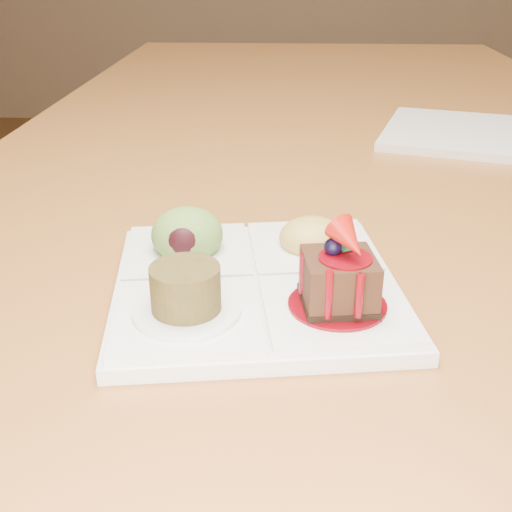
{
  "coord_description": "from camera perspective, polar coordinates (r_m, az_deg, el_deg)",
  "views": [
    {
      "loc": [
        -0.07,
        -1.1,
        1.01
      ],
      "look_at": [
        -0.1,
        -0.64,
        0.79
      ],
      "focal_mm": 45.0,
      "sensor_mm": 36.0,
      "label": 1
    }
  ],
  "objects": [
    {
      "name": "dining_table",
      "position": [
        1.15,
        6.46,
        9.2
      ],
      "size": [
        1.0,
        1.8,
        0.75
      ],
      "color": "#985327",
      "rests_on": "ground"
    },
    {
      "name": "ground",
      "position": [
        1.5,
        5.12,
        -16.77
      ],
      "size": [
        6.0,
        6.0,
        0.0
      ],
      "primitive_type": "plane",
      "color": "brown"
    },
    {
      "name": "second_plate",
      "position": [
        1.03,
        18.3,
        10.28
      ],
      "size": [
        0.3,
        0.3,
        0.01
      ],
      "primitive_type": "cube",
      "rotation": [
        0.0,
        0.0,
        -0.29
      ],
      "color": "silver",
      "rests_on": "dining_table"
    },
    {
      "name": "sampler_plate",
      "position": [
        0.52,
        -0.2,
        -1.5
      ],
      "size": [
        0.26,
        0.26,
        0.09
      ],
      "rotation": [
        0.0,
        0.0,
        0.14
      ],
      "color": "silver",
      "rests_on": "dining_table"
    }
  ]
}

